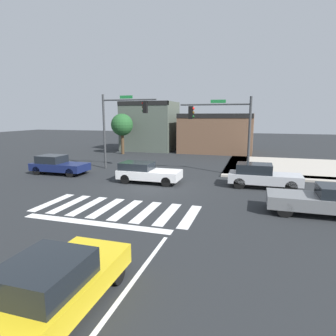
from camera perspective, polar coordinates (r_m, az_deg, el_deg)
ground_plane at (r=18.33m, az=-3.80°, el=-3.77°), size 120.00×120.00×0.00m
crosswalk_near at (r=14.38m, az=-10.17°, el=-7.90°), size 7.85×3.13×0.01m
lane_markings at (r=8.25m, az=-28.78°, el=-23.79°), size 6.80×20.25×0.01m
bike_detector_marking at (r=10.22m, az=-15.32°, el=-15.95°), size 1.09×1.09×0.01m
curb_corner_northeast at (r=26.51m, az=21.33°, el=0.11°), size 10.00×10.60×0.15m
storefront_row at (r=36.61m, az=3.40°, el=7.57°), size 16.02×6.33×6.15m
traffic_signal_northwest at (r=24.14m, az=-9.21°, el=9.63°), size 4.71×0.32×6.15m
traffic_signal_northeast at (r=21.71m, az=10.79°, el=8.83°), size 5.19×0.32×5.79m
car_silver at (r=18.95m, az=17.98°, el=-1.45°), size 4.35×1.71×1.49m
car_white at (r=19.50m, az=-4.30°, el=-0.83°), size 4.16×1.84×1.34m
car_yellow at (r=7.42m, az=-21.90°, el=-20.99°), size 1.80×4.40×1.43m
car_gray at (r=14.90m, az=29.20°, el=-5.52°), size 4.78×1.81×1.39m
car_navy at (r=23.84m, az=-20.91°, el=0.61°), size 4.30×1.85×1.43m
roadside_tree at (r=34.03m, az=-9.05°, el=8.36°), size 2.53×2.53×4.66m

